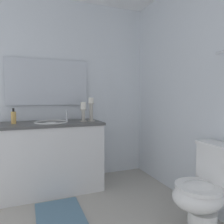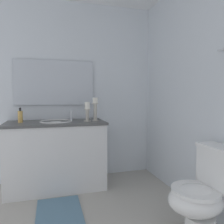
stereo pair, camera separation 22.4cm
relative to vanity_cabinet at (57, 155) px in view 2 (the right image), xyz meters
name	(u,v)px [view 2 (the right image)]	position (x,y,z in m)	size (l,w,h in m)	color
wall_back	(215,89)	(1.11, 1.40, 0.80)	(2.86, 0.04, 2.45)	silver
wall_left	(66,91)	(-0.33, 0.15, 0.80)	(0.04, 2.50, 2.45)	silver
vanity_cabinet	(57,155)	(0.00, 0.00, 0.00)	(0.58, 1.21, 0.84)	silver
sink_basin	(56,125)	(0.00, 0.00, 0.38)	(0.40, 0.40, 0.24)	white
mirror	(55,83)	(-0.28, 0.00, 0.92)	(0.02, 1.04, 0.60)	silver
candle_holder_tall	(95,109)	(0.06, 0.49, 0.58)	(0.09, 0.09, 0.30)	#B7B2A5
candle_holder_short	(87,111)	(0.07, 0.38, 0.55)	(0.09, 0.09, 0.24)	#B7B2A5
soap_bottle	(20,116)	(-0.03, -0.41, 0.49)	(0.06, 0.06, 0.18)	#E5B259
toilet	(203,194)	(1.33, 1.12, -0.06)	(0.39, 0.54, 0.75)	white
bath_mat	(59,212)	(0.62, 0.00, -0.41)	(0.60, 0.44, 0.02)	slate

